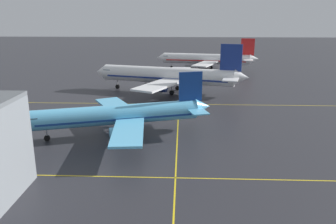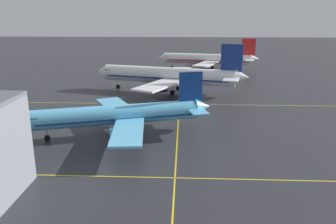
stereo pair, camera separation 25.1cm
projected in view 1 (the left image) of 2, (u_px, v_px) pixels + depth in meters
airliner_second_row at (119, 115)px, 58.04m from camera, size 32.49×27.75×10.31m
airliner_third_row at (169, 76)px, 89.47m from camera, size 40.99×34.89×12.89m
airliner_far_left_stand at (207, 59)px, 125.14m from camera, size 36.97×31.48×11.52m
taxiway_markings at (175, 178)px, 43.50m from camera, size 116.85×120.84×0.01m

